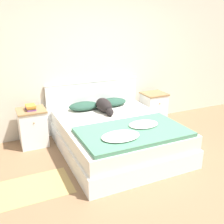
{
  "coord_description": "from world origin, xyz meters",
  "views": [
    {
      "loc": [
        -1.8,
        -2.44,
        2.04
      ],
      "look_at": [
        -0.1,
        1.22,
        0.6
      ],
      "focal_mm": 42.0,
      "sensor_mm": 36.0,
      "label": 1
    }
  ],
  "objects_px": {
    "book_stack": "(31,107)",
    "pillow_right": "(113,102)",
    "nightstand_right": "(153,108)",
    "bed": "(117,136)",
    "pillow_left": "(84,106)",
    "dog": "(104,106)",
    "nightstand_left": "(33,127)"
  },
  "relations": [
    {
      "from": "book_stack",
      "to": "pillow_right",
      "type": "bearing_deg",
      "value": 0.7
    },
    {
      "from": "nightstand_right",
      "to": "bed",
      "type": "bearing_deg",
      "value": -147.04
    },
    {
      "from": "pillow_left",
      "to": "book_stack",
      "type": "xyz_separation_m",
      "value": [
        -0.92,
        -0.02,
        0.11
      ]
    },
    {
      "from": "book_stack",
      "to": "pillow_left",
      "type": "bearing_deg",
      "value": 1.13
    },
    {
      "from": "pillow_left",
      "to": "book_stack",
      "type": "height_order",
      "value": "book_stack"
    },
    {
      "from": "dog",
      "to": "book_stack",
      "type": "distance_m",
      "value": 1.23
    },
    {
      "from": "nightstand_left",
      "to": "nightstand_right",
      "type": "bearing_deg",
      "value": 0.0
    },
    {
      "from": "nightstand_left",
      "to": "dog",
      "type": "height_order",
      "value": "dog"
    },
    {
      "from": "book_stack",
      "to": "bed",
      "type": "bearing_deg",
      "value": -32.83
    },
    {
      "from": "nightstand_left",
      "to": "pillow_right",
      "type": "relative_size",
      "value": 1.17
    },
    {
      "from": "nightstand_right",
      "to": "dog",
      "type": "relative_size",
      "value": 1.01
    },
    {
      "from": "pillow_left",
      "to": "book_stack",
      "type": "bearing_deg",
      "value": -178.87
    },
    {
      "from": "nightstand_left",
      "to": "pillow_left",
      "type": "bearing_deg",
      "value": 0.93
    },
    {
      "from": "book_stack",
      "to": "nightstand_left",
      "type": "bearing_deg",
      "value": 72.73
    },
    {
      "from": "nightstand_right",
      "to": "book_stack",
      "type": "relative_size",
      "value": 2.89
    },
    {
      "from": "bed",
      "to": "nightstand_right",
      "type": "distance_m",
      "value": 1.43
    },
    {
      "from": "nightstand_right",
      "to": "dog",
      "type": "xyz_separation_m",
      "value": [
        -1.2,
        -0.25,
        0.29
      ]
    },
    {
      "from": "nightstand_right",
      "to": "pillow_left",
      "type": "distance_m",
      "value": 1.51
    },
    {
      "from": "book_stack",
      "to": "dog",
      "type": "bearing_deg",
      "value": -11.39
    },
    {
      "from": "bed",
      "to": "nightstand_left",
      "type": "xyz_separation_m",
      "value": [
        -1.2,
        0.78,
        0.07
      ]
    },
    {
      "from": "nightstand_left",
      "to": "dog",
      "type": "xyz_separation_m",
      "value": [
        1.21,
        -0.25,
        0.29
      ]
    },
    {
      "from": "pillow_right",
      "to": "pillow_left",
      "type": "bearing_deg",
      "value": 180.0
    },
    {
      "from": "pillow_right",
      "to": "dog",
      "type": "height_order",
      "value": "dog"
    },
    {
      "from": "bed",
      "to": "pillow_right",
      "type": "height_order",
      "value": "pillow_right"
    },
    {
      "from": "dog",
      "to": "bed",
      "type": "bearing_deg",
      "value": -90.52
    },
    {
      "from": "pillow_right",
      "to": "nightstand_right",
      "type": "bearing_deg",
      "value": -0.93
    },
    {
      "from": "dog",
      "to": "pillow_left",
      "type": "bearing_deg",
      "value": 137.87
    },
    {
      "from": "nightstand_right",
      "to": "pillow_left",
      "type": "relative_size",
      "value": 1.17
    },
    {
      "from": "nightstand_left",
      "to": "dog",
      "type": "bearing_deg",
      "value": -11.54
    },
    {
      "from": "bed",
      "to": "dog",
      "type": "xyz_separation_m",
      "value": [
        0.0,
        0.53,
        0.36
      ]
    },
    {
      "from": "nightstand_right",
      "to": "dog",
      "type": "bearing_deg",
      "value": -168.37
    },
    {
      "from": "pillow_right",
      "to": "book_stack",
      "type": "bearing_deg",
      "value": -179.3
    }
  ]
}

